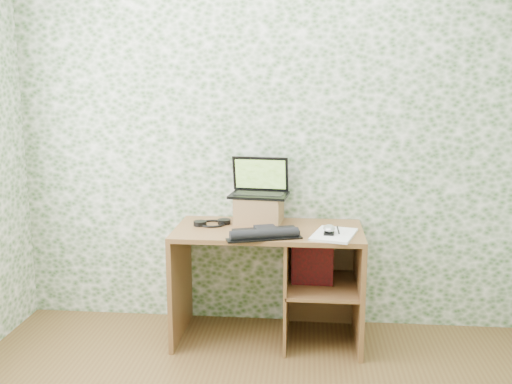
# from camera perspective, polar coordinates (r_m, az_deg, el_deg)

# --- Properties ---
(wall_back) EXTENTS (3.50, 0.00, 3.50)m
(wall_back) POSITION_cam_1_polar(r_m,az_deg,el_deg) (3.86, 1.62, 5.43)
(wall_back) COLOR white
(wall_back) RESTS_ON ground
(desk) EXTENTS (1.20, 0.60, 0.75)m
(desk) POSITION_cam_1_polar(r_m,az_deg,el_deg) (3.76, 2.47, -7.55)
(desk) COLOR brown
(desk) RESTS_ON floor
(riser) EXTENTS (0.32, 0.28, 0.18)m
(riser) POSITION_cam_1_polar(r_m,az_deg,el_deg) (3.78, 0.30, -1.78)
(riser) COLOR olive
(riser) RESTS_ON desk
(laptop) EXTENTS (0.40, 0.30, 0.25)m
(laptop) POSITION_cam_1_polar(r_m,az_deg,el_deg) (3.79, 0.36, 0.56)
(laptop) COLOR black
(laptop) RESTS_ON riser
(keyboard) EXTENTS (0.46, 0.35, 0.06)m
(keyboard) POSITION_cam_1_polar(r_m,az_deg,el_deg) (3.46, 0.91, -4.14)
(keyboard) COLOR black
(keyboard) RESTS_ON desk
(headphones) EXTENTS (0.24, 0.23, 0.03)m
(headphones) POSITION_cam_1_polar(r_m,az_deg,el_deg) (3.76, -4.40, -3.12)
(headphones) COLOR black
(headphones) RESTS_ON desk
(notepad) EXTENTS (0.31, 0.38, 0.02)m
(notepad) POSITION_cam_1_polar(r_m,az_deg,el_deg) (3.52, 7.80, -4.24)
(notepad) COLOR white
(notepad) RESTS_ON desk
(mouse) EXTENTS (0.08, 0.12, 0.04)m
(mouse) POSITION_cam_1_polar(r_m,az_deg,el_deg) (3.50, 7.32, -3.83)
(mouse) COLOR silver
(mouse) RESTS_ON notepad
(pen) EXTENTS (0.01, 0.16, 0.01)m
(pen) POSITION_cam_1_polar(r_m,az_deg,el_deg) (3.58, 8.21, -3.77)
(pen) COLOR black
(pen) RESTS_ON notepad
(red_box) EXTENTS (0.27, 0.09, 0.32)m
(red_box) POSITION_cam_1_polar(r_m,az_deg,el_deg) (3.70, 5.68, -6.76)
(red_box) COLOR maroon
(red_box) RESTS_ON desk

